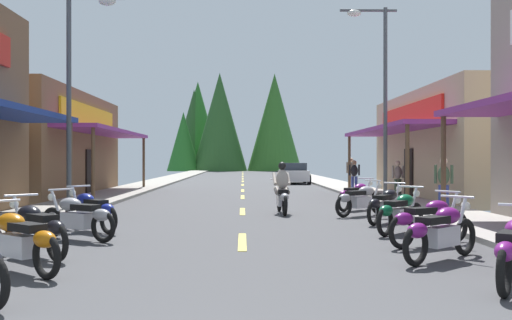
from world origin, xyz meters
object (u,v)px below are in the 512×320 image
motorcycle_parked_left_1 (19,239)px  motorcycle_parked_right_2 (429,220)px  pedestrian_browsing (354,174)px  motorcycle_parked_right_3 (400,211)px  pedestrian_waiting (351,171)px  streetlamp_left (79,73)px  motorcycle_parked_right_4 (386,204)px  pedestrian_strolling (398,176)px  motorcycle_parked_right_5 (361,199)px  motorcycle_parked_left_2 (36,228)px  parked_car_curbside (293,173)px  streetlamp_right (378,79)px  motorcycle_parked_right_1 (441,231)px  motorcycle_parked_left_3 (78,216)px  motorcycle_parked_right_6 (357,195)px  rider_cruising_lead (282,192)px  pedestrian_by_shop (444,181)px  motorcycle_parked_left_4 (91,210)px

motorcycle_parked_left_1 → motorcycle_parked_right_2: bearing=-120.5°
pedestrian_browsing → motorcycle_parked_right_3: bearing=167.2°
pedestrian_waiting → streetlamp_left: bearing=178.0°
motorcycle_parked_right_4 → pedestrian_strolling: 10.18m
motorcycle_parked_right_4 → pedestrian_browsing: (1.83, 13.39, 0.43)m
motorcycle_parked_right_5 → motorcycle_parked_left_2: (-6.93, -6.72, 0.00)m
pedestrian_strolling → parked_car_curbside: 14.42m
streetlamp_right → pedestrian_strolling: (1.92, 4.38, -3.55)m
motorcycle_parked_right_1 → motorcycle_parked_left_2: (-6.70, 0.53, 0.00)m
streetlamp_left → motorcycle_parked_right_5: bearing=-1.4°
motorcycle_parked_left_2 → motorcycle_parked_left_3: size_ratio=0.87×
motorcycle_parked_right_5 → pedestrian_strolling: size_ratio=1.12×
motorcycle_parked_right_3 → motorcycle_parked_left_2: 7.58m
motorcycle_parked_right_1 → motorcycle_parked_right_6: bearing=46.9°
motorcycle_parked_right_6 → pedestrian_strolling: size_ratio=1.00×
rider_cruising_lead → pedestrian_by_shop: bearing=-89.5°
streetlamp_left → motorcycle_parked_left_2: size_ratio=3.99×
motorcycle_parked_right_4 → pedestrian_browsing: pedestrian_browsing is taller
motorcycle_parked_right_4 → motorcycle_parked_left_1: 9.32m
rider_cruising_lead → motorcycle_parked_left_4: bearing=128.7°
motorcycle_parked_right_3 → motorcycle_parked_left_4: 7.00m
streetlamp_right → motorcycle_parked_left_1: size_ratio=4.10×
streetlamp_right → streetlamp_left: bearing=-160.9°
motorcycle_parked_right_1 → motorcycle_parked_right_3: same height
motorcycle_parked_right_1 → pedestrian_waiting: pedestrian_waiting is taller
motorcycle_parked_right_6 → parked_car_curbside: size_ratio=0.37×
motorcycle_parked_left_3 → rider_cruising_lead: (4.54, 5.46, 0.17)m
streetlamp_right → motorcycle_parked_right_6: bearing=-122.8°
motorcycle_parked_left_3 → motorcycle_parked_left_4: size_ratio=1.15×
pedestrian_waiting → parked_car_curbside: 8.55m
streetlamp_right → motorcycle_parked_right_2: bearing=-97.6°
motorcycle_parked_right_1 → motorcycle_parked_left_4: (-6.68, 3.91, 0.00)m
motorcycle_parked_right_1 → motorcycle_parked_right_4: same height
pedestrian_by_shop → parked_car_curbside: size_ratio=0.39×
motorcycle_parked_right_2 → pedestrian_strolling: bearing=46.8°
streetlamp_right → motorcycle_parked_right_4: 6.75m
motorcycle_parked_left_2 → motorcycle_parked_left_4: 3.38m
motorcycle_parked_right_2 → motorcycle_parked_left_2: same height
streetlamp_right → motorcycle_parked_right_3: streetlamp_right is taller
rider_cruising_lead → motorcycle_parked_right_1: bearing=-168.2°
motorcycle_parked_left_1 → rider_cruising_lead: bearing=-76.7°
rider_cruising_lead → pedestrian_by_shop: size_ratio=1.26×
pedestrian_by_shop → pedestrian_strolling: pedestrian_by_shop is taller
motorcycle_parked_right_5 → pedestrian_waiting: pedestrian_waiting is taller
motorcycle_parked_right_4 → motorcycle_parked_left_3: 7.62m
motorcycle_parked_right_1 → motorcycle_parked_right_2: size_ratio=0.89×
parked_car_curbside → motorcycle_parked_left_1: bearing=168.3°
pedestrian_browsing → pedestrian_waiting: (0.26, 2.17, 0.08)m
streetlamp_right → pedestrian_strolling: 5.96m
motorcycle_parked_left_1 → streetlamp_left: bearing=-39.6°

